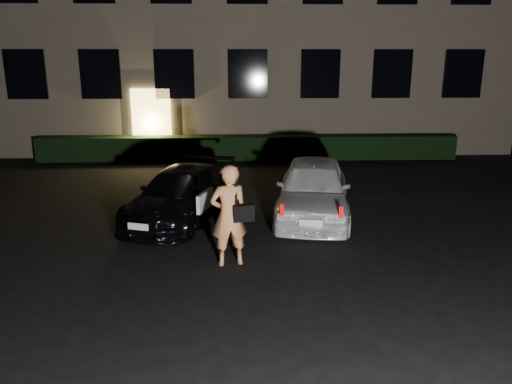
{
  "coord_description": "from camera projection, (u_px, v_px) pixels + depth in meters",
  "views": [
    {
      "loc": [
        -0.36,
        -7.3,
        3.73
      ],
      "look_at": [
        -0.03,
        2.0,
        1.13
      ],
      "focal_mm": 35.0,
      "sensor_mm": 36.0,
      "label": 1
    }
  ],
  "objects": [
    {
      "name": "ground",
      "position": [
        262.0,
        293.0,
        8.04
      ],
      "size": [
        80.0,
        80.0,
        0.0
      ],
      "primitive_type": "plane",
      "color": "black",
      "rests_on": "ground"
    },
    {
      "name": "sedan",
      "position": [
        181.0,
        195.0,
        11.49
      ],
      "size": [
        2.74,
        4.3,
        1.16
      ],
      "rotation": [
        0.0,
        0.0,
        -0.3
      ],
      "color": "black",
      "rests_on": "ground"
    },
    {
      "name": "man",
      "position": [
        229.0,
        215.0,
        8.89
      ],
      "size": [
        0.84,
        0.59,
        1.86
      ],
      "rotation": [
        0.0,
        0.0,
        3.38
      ],
      "color": "#DB8A52",
      "rests_on": "ground"
    },
    {
      "name": "hatch",
      "position": [
        313.0,
        188.0,
        11.6
      ],
      "size": [
        2.29,
        4.27,
        1.38
      ],
      "rotation": [
        0.0,
        0.0,
        -0.17
      ],
      "color": "white",
      "rests_on": "ground"
    },
    {
      "name": "hedge",
      "position": [
        248.0,
        148.0,
        18.03
      ],
      "size": [
        15.0,
        0.7,
        0.85
      ],
      "primitive_type": "cube",
      "color": "black",
      "rests_on": "ground"
    }
  ]
}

